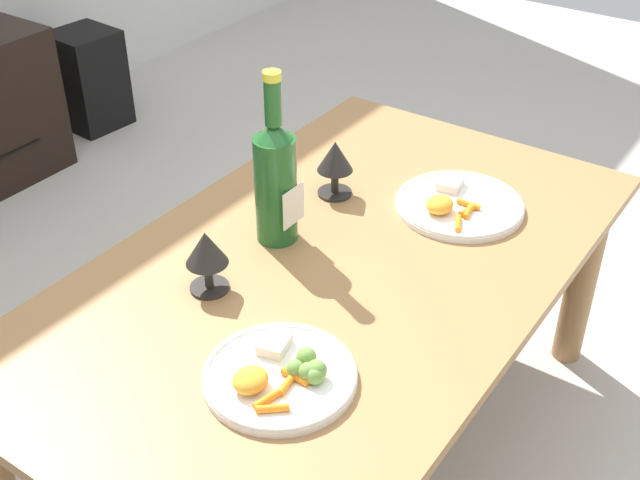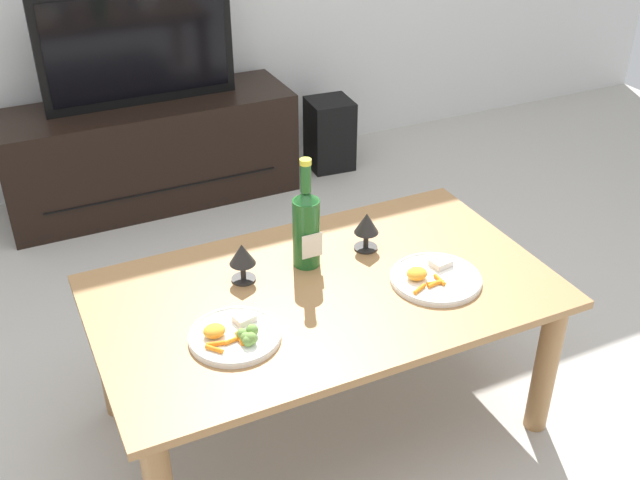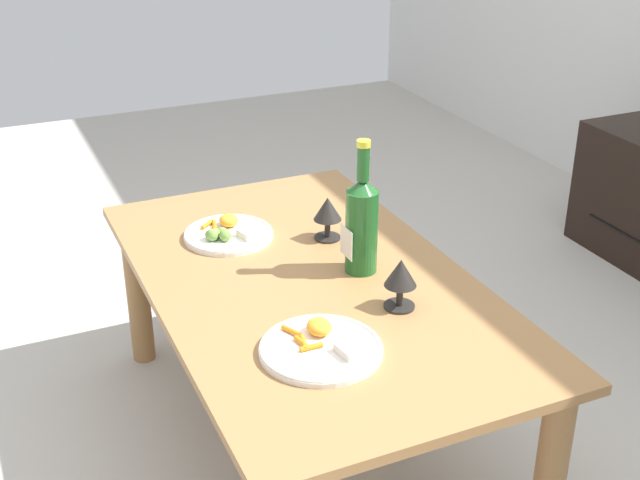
% 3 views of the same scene
% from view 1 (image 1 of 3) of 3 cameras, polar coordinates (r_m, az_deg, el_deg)
% --- Properties ---
extents(ground_plane, '(6.40, 6.40, 0.00)m').
position_cam_1_polar(ground_plane, '(1.88, 0.82, -14.19)').
color(ground_plane, '#B7B2A8').
extents(dining_table, '(1.31, 0.76, 0.51)m').
position_cam_1_polar(dining_table, '(1.59, 0.94, -3.97)').
color(dining_table, '#9E7042').
rests_on(dining_table, ground_plane).
extents(floor_speaker, '(0.23, 0.23, 0.37)m').
position_cam_1_polar(floor_speaker, '(3.25, -15.80, 10.73)').
color(floor_speaker, black).
rests_on(floor_speaker, ground_plane).
extents(wine_bottle, '(0.08, 0.08, 0.35)m').
position_cam_1_polar(wine_bottle, '(1.54, -3.13, 4.37)').
color(wine_bottle, '#1E5923').
rests_on(wine_bottle, dining_table).
extents(goblet_left, '(0.08, 0.08, 0.12)m').
position_cam_1_polar(goblet_left, '(1.44, -7.93, -0.81)').
color(goblet_left, black).
rests_on(goblet_left, dining_table).
extents(goblet_right, '(0.08, 0.08, 0.12)m').
position_cam_1_polar(goblet_right, '(1.71, 1.06, 5.62)').
color(goblet_right, black).
rests_on(goblet_right, dining_table).
extents(dinner_plate_left, '(0.24, 0.24, 0.05)m').
position_cam_1_polar(dinner_plate_left, '(1.29, -2.77, -9.33)').
color(dinner_plate_left, white).
rests_on(dinner_plate_left, dining_table).
extents(dinner_plate_right, '(0.27, 0.27, 0.05)m').
position_cam_1_polar(dinner_plate_right, '(1.72, 9.58, 2.50)').
color(dinner_plate_right, white).
rests_on(dinner_plate_right, dining_table).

